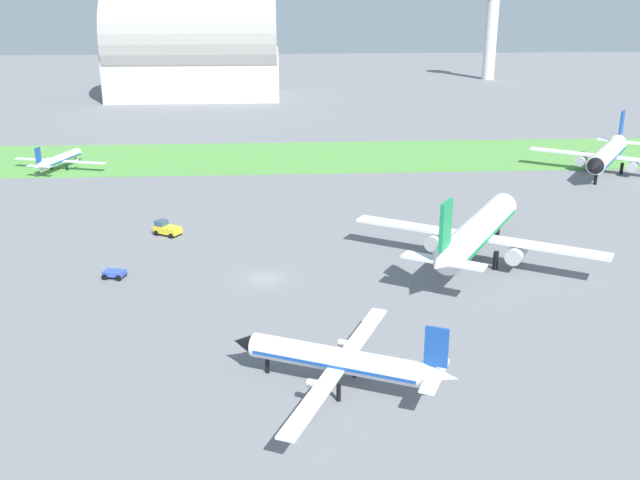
{
  "coord_description": "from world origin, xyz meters",
  "views": [
    {
      "loc": [
        1.41,
        -77.9,
        31.8
      ],
      "look_at": [
        6.6,
        4.6,
        3.0
      ],
      "focal_mm": 40.81,
      "sensor_mm": 36.0,
      "label": 1
    }
  ],
  "objects_px": {
    "airplane_parked_jet_far": "(608,154)",
    "control_tower": "(492,22)",
    "airplane_taxiing_turboprop": "(60,159)",
    "baggage_cart_midfield": "(114,273)",
    "airplane_foreground_turboprop": "(340,360)",
    "airplane_midfield_jet": "(477,232)",
    "pushback_tug_near_gate": "(167,228)"
  },
  "relations": [
    {
      "from": "airplane_parked_jet_far",
      "to": "control_tower",
      "type": "height_order",
      "value": "control_tower"
    },
    {
      "from": "airplane_taxiing_turboprop",
      "to": "airplane_parked_jet_far",
      "type": "xyz_separation_m",
      "value": [
        99.09,
        -8.89,
        1.53
      ]
    },
    {
      "from": "airplane_taxiing_turboprop",
      "to": "control_tower",
      "type": "height_order",
      "value": "control_tower"
    },
    {
      "from": "control_tower",
      "to": "baggage_cart_midfield",
      "type": "bearing_deg",
      "value": -117.49
    },
    {
      "from": "airplane_foreground_turboprop",
      "to": "airplane_parked_jet_far",
      "type": "height_order",
      "value": "airplane_parked_jet_far"
    },
    {
      "from": "control_tower",
      "to": "airplane_taxiing_turboprop",
      "type": "bearing_deg",
      "value": -131.67
    },
    {
      "from": "airplane_foreground_turboprop",
      "to": "airplane_midfield_jet",
      "type": "relative_size",
      "value": 0.78
    },
    {
      "from": "airplane_taxiing_turboprop",
      "to": "airplane_midfield_jet",
      "type": "bearing_deg",
      "value": -112.47
    },
    {
      "from": "airplane_parked_jet_far",
      "to": "pushback_tug_near_gate",
      "type": "distance_m",
      "value": 80.33
    },
    {
      "from": "airplane_taxiing_turboprop",
      "to": "airplane_midfield_jet",
      "type": "relative_size",
      "value": 0.64
    },
    {
      "from": "pushback_tug_near_gate",
      "to": "baggage_cart_midfield",
      "type": "xyz_separation_m",
      "value": [
        -3.93,
        -15.26,
        -0.34
      ]
    },
    {
      "from": "baggage_cart_midfield",
      "to": "control_tower",
      "type": "bearing_deg",
      "value": -102.92
    },
    {
      "from": "pushback_tug_near_gate",
      "to": "control_tower",
      "type": "bearing_deg",
      "value": -87.44
    },
    {
      "from": "airplane_parked_jet_far",
      "to": "control_tower",
      "type": "xyz_separation_m",
      "value": [
        18.5,
        141.02,
        16.7
      ]
    },
    {
      "from": "pushback_tug_near_gate",
      "to": "airplane_foreground_turboprop",
      "type": "bearing_deg",
      "value": 147.01
    },
    {
      "from": "baggage_cart_midfield",
      "to": "control_tower",
      "type": "distance_m",
      "value": 210.87
    },
    {
      "from": "airplane_midfield_jet",
      "to": "control_tower",
      "type": "xyz_separation_m",
      "value": [
        54.06,
        184.04,
        16.27
      ]
    },
    {
      "from": "baggage_cart_midfield",
      "to": "control_tower",
      "type": "height_order",
      "value": "control_tower"
    },
    {
      "from": "airplane_midfield_jet",
      "to": "pushback_tug_near_gate",
      "type": "distance_m",
      "value": 41.19
    },
    {
      "from": "airplane_foreground_turboprop",
      "to": "pushback_tug_near_gate",
      "type": "relative_size",
      "value": 5.37
    },
    {
      "from": "airplane_foreground_turboprop",
      "to": "airplane_taxiing_turboprop",
      "type": "relative_size",
      "value": 1.21
    },
    {
      "from": "pushback_tug_near_gate",
      "to": "control_tower",
      "type": "relative_size",
      "value": 0.12
    },
    {
      "from": "airplane_foreground_turboprop",
      "to": "airplane_parked_jet_far",
      "type": "relative_size",
      "value": 0.9
    },
    {
      "from": "airplane_midfield_jet",
      "to": "pushback_tug_near_gate",
      "type": "relative_size",
      "value": 6.87
    },
    {
      "from": "baggage_cart_midfield",
      "to": "control_tower",
      "type": "relative_size",
      "value": 0.08
    },
    {
      "from": "airplane_taxiing_turboprop",
      "to": "pushback_tug_near_gate",
      "type": "height_order",
      "value": "airplane_taxiing_turboprop"
    },
    {
      "from": "airplane_parked_jet_far",
      "to": "baggage_cart_midfield",
      "type": "height_order",
      "value": "airplane_parked_jet_far"
    },
    {
      "from": "airplane_taxiing_turboprop",
      "to": "control_tower",
      "type": "bearing_deg",
      "value": -24.88
    },
    {
      "from": "airplane_foreground_turboprop",
      "to": "control_tower",
      "type": "distance_m",
      "value": 224.96
    },
    {
      "from": "airplane_foreground_turboprop",
      "to": "control_tower",
      "type": "bearing_deg",
      "value": -84.36
    },
    {
      "from": "airplane_foreground_turboprop",
      "to": "pushback_tug_near_gate",
      "type": "xyz_separation_m",
      "value": [
        -19.93,
        41.05,
        -1.62
      ]
    },
    {
      "from": "airplane_taxiing_turboprop",
      "to": "airplane_foreground_turboprop",
      "type": "bearing_deg",
      "value": -134.09
    }
  ]
}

